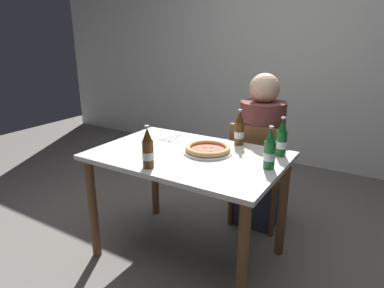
% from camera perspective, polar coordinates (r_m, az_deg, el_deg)
% --- Properties ---
extents(ground_plane, '(8.00, 8.00, 0.00)m').
position_cam_1_polar(ground_plane, '(2.49, -0.63, -18.07)').
color(ground_plane, slate).
extents(back_wall_tiled, '(7.00, 0.10, 2.60)m').
position_cam_1_polar(back_wall_tiled, '(4.06, 16.54, 14.94)').
color(back_wall_tiled, white).
rests_on(back_wall_tiled, ground_plane).
extents(dining_table_main, '(1.20, 0.80, 0.75)m').
position_cam_1_polar(dining_table_main, '(2.18, -0.68, -4.45)').
color(dining_table_main, silver).
rests_on(dining_table_main, ground_plane).
extents(chair_behind_table, '(0.41, 0.41, 0.85)m').
position_cam_1_polar(chair_behind_table, '(2.65, 11.01, -4.21)').
color(chair_behind_table, brown).
rests_on(chair_behind_table, ground_plane).
extents(diner_seated, '(0.34, 0.34, 1.21)m').
position_cam_1_polar(diner_seated, '(2.66, 11.49, -1.81)').
color(diner_seated, '#2D3342').
rests_on(diner_seated, ground_plane).
extents(pizza_margherita_near, '(0.31, 0.31, 0.04)m').
position_cam_1_polar(pizza_margherita_near, '(2.15, 2.70, -0.93)').
color(pizza_margherita_near, white).
rests_on(pizza_margherita_near, dining_table_main).
extents(beer_bottle_left, '(0.07, 0.07, 0.25)m').
position_cam_1_polar(beer_bottle_left, '(1.92, 13.04, -1.14)').
color(beer_bottle_left, '#196B2D').
rests_on(beer_bottle_left, dining_table_main).
extents(beer_bottle_center, '(0.07, 0.07, 0.25)m').
position_cam_1_polar(beer_bottle_center, '(2.31, 8.03, 2.36)').
color(beer_bottle_center, '#512D0F').
rests_on(beer_bottle_center, dining_table_main).
extents(beer_bottle_right, '(0.07, 0.07, 0.25)m').
position_cam_1_polar(beer_bottle_right, '(2.15, 14.95, 0.72)').
color(beer_bottle_right, '#14591E').
rests_on(beer_bottle_right, dining_table_main).
extents(beer_bottle_extra, '(0.07, 0.07, 0.25)m').
position_cam_1_polar(beer_bottle_extra, '(1.90, -7.50, -1.05)').
color(beer_bottle_extra, '#512D0F').
rests_on(beer_bottle_extra, dining_table_main).
extents(napkin_with_cutlery, '(0.19, 0.19, 0.01)m').
position_cam_1_polar(napkin_with_cutlery, '(2.46, -3.17, 1.08)').
color(napkin_with_cutlery, white).
rests_on(napkin_with_cutlery, dining_table_main).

